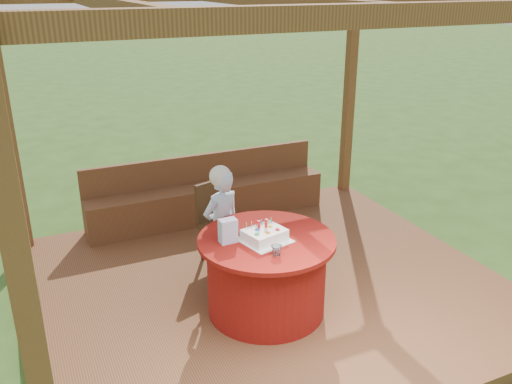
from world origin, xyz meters
TOP-DOWN VIEW (x-y plane):
  - ground at (0.00, 0.00)m, footprint 60.00×60.00m
  - deck at (0.00, 0.00)m, footprint 4.50×4.00m
  - pergola at (0.00, 0.00)m, footprint 4.50×4.00m
  - bench at (0.00, 1.72)m, footprint 3.00×0.42m
  - table at (-0.21, -0.44)m, footprint 1.21×1.21m
  - chair at (-0.25, 0.66)m, footprint 0.52×0.52m
  - elderly_woman at (-0.37, 0.25)m, footprint 0.49×0.40m
  - birthday_cake at (-0.25, -0.47)m, footprint 0.46×0.46m
  - gift_bag at (-0.54, -0.37)m, footprint 0.15×0.10m
  - drinking_glass at (-0.27, -0.75)m, footprint 0.10×0.10m

SIDE VIEW (x-z plane):
  - ground at x=0.00m, z-range 0.00..0.00m
  - deck at x=0.00m, z-range 0.00..0.12m
  - bench at x=0.00m, z-range -0.02..0.79m
  - table at x=-0.21m, z-range 0.13..0.85m
  - chair at x=-0.25m, z-range 0.16..1.02m
  - elderly_woman at x=-0.37m, z-range 0.13..1.34m
  - drinking_glass at x=-0.27m, z-range 0.85..0.93m
  - birthday_cake at x=-0.25m, z-range 0.81..0.99m
  - gift_bag at x=-0.54m, z-range 0.85..1.06m
  - pergola at x=0.00m, z-range 1.05..3.77m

